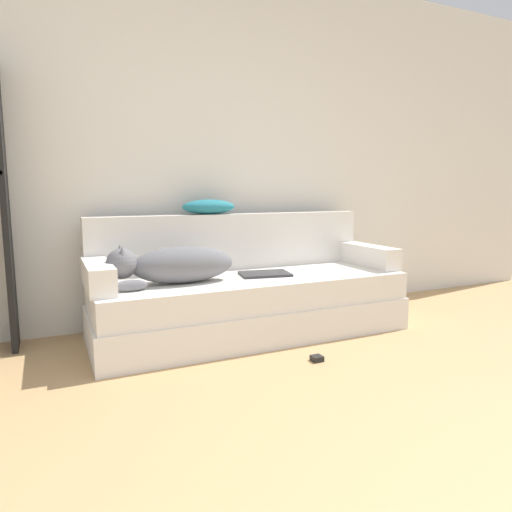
{
  "coord_description": "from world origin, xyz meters",
  "views": [
    {
      "loc": [
        -1.08,
        -0.65,
        1.01
      ],
      "look_at": [
        0.2,
        2.1,
        0.56
      ],
      "focal_mm": 32.0,
      "sensor_mm": 36.0,
      "label": 1
    }
  ],
  "objects_px": {
    "laptop": "(265,274)",
    "power_adapter": "(317,358)",
    "couch": "(250,305)",
    "throw_pillow": "(209,207)",
    "dog": "(174,265)"
  },
  "relations": [
    {
      "from": "laptop",
      "to": "throw_pillow",
      "type": "bearing_deg",
      "value": 136.8
    },
    {
      "from": "laptop",
      "to": "throw_pillow",
      "type": "height_order",
      "value": "throw_pillow"
    },
    {
      "from": "dog",
      "to": "power_adapter",
      "type": "relative_size",
      "value": 12.62
    },
    {
      "from": "dog",
      "to": "throw_pillow",
      "type": "bearing_deg",
      "value": 46.28
    },
    {
      "from": "power_adapter",
      "to": "dog",
      "type": "bearing_deg",
      "value": 138.57
    },
    {
      "from": "throw_pillow",
      "to": "power_adapter",
      "type": "bearing_deg",
      "value": -72.25
    },
    {
      "from": "couch",
      "to": "laptop",
      "type": "relative_size",
      "value": 5.79
    },
    {
      "from": "laptop",
      "to": "throw_pillow",
      "type": "xyz_separation_m",
      "value": [
        -0.28,
        0.37,
        0.46
      ]
    },
    {
      "from": "couch",
      "to": "throw_pillow",
      "type": "bearing_deg",
      "value": 117.93
    },
    {
      "from": "couch",
      "to": "throw_pillow",
      "type": "xyz_separation_m",
      "value": [
        -0.18,
        0.34,
        0.68
      ]
    },
    {
      "from": "laptop",
      "to": "throw_pillow",
      "type": "distance_m",
      "value": 0.65
    },
    {
      "from": "couch",
      "to": "dog",
      "type": "relative_size",
      "value": 2.68
    },
    {
      "from": "dog",
      "to": "laptop",
      "type": "distance_m",
      "value": 0.66
    },
    {
      "from": "laptop",
      "to": "power_adapter",
      "type": "bearing_deg",
      "value": -76.64
    },
    {
      "from": "power_adapter",
      "to": "throw_pillow",
      "type": "bearing_deg",
      "value": 107.75
    }
  ]
}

